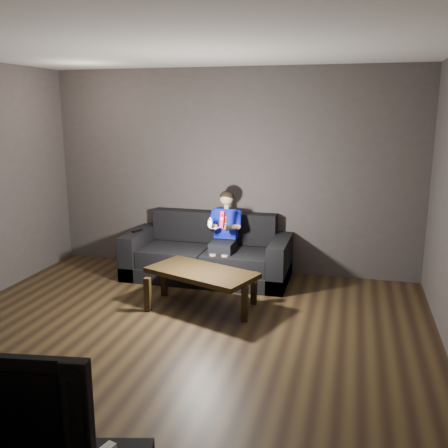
# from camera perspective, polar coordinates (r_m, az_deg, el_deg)

# --- Properties ---
(floor) EXTENTS (5.00, 5.00, 0.00)m
(floor) POSITION_cam_1_polar(r_m,az_deg,el_deg) (4.78, -6.65, -13.98)
(floor) COLOR black
(floor) RESTS_ON ground
(back_wall) EXTENTS (5.00, 0.04, 2.70)m
(back_wall) POSITION_cam_1_polar(r_m,az_deg,el_deg) (6.70, 0.82, 6.01)
(back_wall) COLOR #3D3735
(back_wall) RESTS_ON ground
(ceiling) EXTENTS (5.00, 5.00, 0.02)m
(ceiling) POSITION_cam_1_polar(r_m,az_deg,el_deg) (4.30, -7.65, 20.05)
(ceiling) COLOR beige
(ceiling) RESTS_ON back_wall
(sofa) EXTENTS (2.12, 0.91, 0.82)m
(sofa) POSITION_cam_1_polar(r_m,az_deg,el_deg) (6.55, -1.86, -3.86)
(sofa) COLOR black
(sofa) RESTS_ON floor
(child) EXTENTS (0.43, 0.53, 1.06)m
(child) POSITION_cam_1_polar(r_m,az_deg,el_deg) (6.32, 0.06, -0.51)
(child) COLOR black
(child) RESTS_ON sofa
(wii_remote_red) EXTENTS (0.06, 0.08, 0.20)m
(wii_remote_red) POSITION_cam_1_polar(r_m,az_deg,el_deg) (5.87, -0.18, 0.51)
(wii_remote_red) COLOR red
(wii_remote_red) RESTS_ON child
(nunchuk_white) EXTENTS (0.07, 0.09, 0.14)m
(nunchuk_white) POSITION_cam_1_polar(r_m,az_deg,el_deg) (5.93, -1.60, 0.13)
(nunchuk_white) COLOR white
(nunchuk_white) RESTS_ON child
(wii_remote_black) EXTENTS (0.08, 0.16, 0.03)m
(wii_remote_black) POSITION_cam_1_polar(r_m,az_deg,el_deg) (6.72, -9.88, -0.74)
(wii_remote_black) COLOR black
(wii_remote_black) RESTS_ON sofa
(coffee_table) EXTENTS (1.33, 0.97, 0.43)m
(coffee_table) POSITION_cam_1_polar(r_m,az_deg,el_deg) (5.53, -2.58, -5.88)
(coffee_table) COLOR black
(coffee_table) RESTS_ON floor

